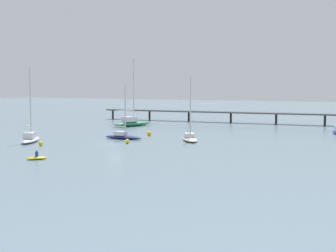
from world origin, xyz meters
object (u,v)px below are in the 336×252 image
at_px(mooring_buoy_mid, 149,133).
at_px(mooring_buoy_near, 127,141).
at_px(sailboat_navy, 123,136).
at_px(dinghy_yellow, 37,158).
at_px(pier, 289,110).
at_px(sailboat_white, 30,138).
at_px(mooring_buoy_inner, 41,144).
at_px(sailboat_cream, 190,137).
at_px(sailboat_green, 132,122).

relative_size(mooring_buoy_mid, mooring_buoy_near, 1.18).
height_order(sailboat_navy, dinghy_yellow, sailboat_navy).
bearing_deg(pier, sailboat_white, -116.66).
bearing_deg(mooring_buoy_inner, mooring_buoy_near, 40.60).
distance_m(sailboat_cream, mooring_buoy_near, 10.07).
bearing_deg(sailboat_navy, sailboat_green, 118.41).
bearing_deg(sailboat_green, pier, 35.16).
xyz_separation_m(sailboat_navy, mooring_buoy_mid, (1.22, 6.36, -0.16)).
bearing_deg(sailboat_navy, dinghy_yellow, -82.41).
distance_m(pier, dinghy_yellow, 66.62).
bearing_deg(sailboat_green, dinghy_yellow, -71.75).
height_order(sailboat_green, mooring_buoy_near, sailboat_green).
distance_m(sailboat_green, mooring_buoy_near, 31.26).
xyz_separation_m(mooring_buoy_inner, mooring_buoy_near, (9.44, 8.10, 0.02)).
distance_m(sailboat_navy, sailboat_white, 14.42).
height_order(mooring_buoy_mid, mooring_buoy_near, mooring_buoy_mid).
height_order(dinghy_yellow, mooring_buoy_inner, dinghy_yellow).
bearing_deg(sailboat_white, mooring_buoy_mid, 56.43).
distance_m(sailboat_white, mooring_buoy_mid, 20.18).
distance_m(sailboat_cream, sailboat_white, 24.31).
relative_size(sailboat_green, sailboat_cream, 1.41).
bearing_deg(mooring_buoy_mid, sailboat_navy, -100.85).
xyz_separation_m(sailboat_white, mooring_buoy_mid, (11.15, 16.81, -0.32)).
height_order(sailboat_cream, mooring_buoy_inner, sailboat_cream).
bearing_deg(dinghy_yellow, sailboat_cream, 73.84).
bearing_deg(pier, mooring_buoy_mid, -113.03).
bearing_deg(dinghy_yellow, sailboat_white, 134.93).
relative_size(sailboat_green, dinghy_yellow, 5.59).
relative_size(sailboat_navy, mooring_buoy_inner, 13.49).
relative_size(pier, dinghy_yellow, 25.24).
bearing_deg(sailboat_navy, mooring_buoy_mid, 79.15).
relative_size(pier, sailboat_cream, 6.37).
xyz_separation_m(pier, sailboat_cream, (-5.56, -39.25, -2.55)).
relative_size(sailboat_green, mooring_buoy_inner, 22.41).
bearing_deg(mooring_buoy_mid, sailboat_cream, -22.52).
xyz_separation_m(sailboat_navy, mooring_buoy_inner, (-5.49, -13.14, -0.23)).
bearing_deg(sailboat_navy, sailboat_white, -133.57).
relative_size(sailboat_cream, sailboat_white, 0.89).
distance_m(dinghy_yellow, mooring_buoy_mid, 29.98).
bearing_deg(sailboat_green, mooring_buoy_near, -59.62).
distance_m(pier, sailboat_white, 58.39).
relative_size(sailboat_cream, dinghy_yellow, 3.96).
height_order(sailboat_green, dinghy_yellow, sailboat_green).
relative_size(dinghy_yellow, mooring_buoy_near, 3.83).
distance_m(pier, sailboat_green, 34.44).
bearing_deg(mooring_buoy_inner, sailboat_white, 148.73).
height_order(sailboat_navy, mooring_buoy_inner, sailboat_navy).
height_order(sailboat_white, mooring_buoy_near, sailboat_white).
distance_m(sailboat_cream, mooring_buoy_mid, 10.24).
distance_m(pier, mooring_buoy_mid, 38.49).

